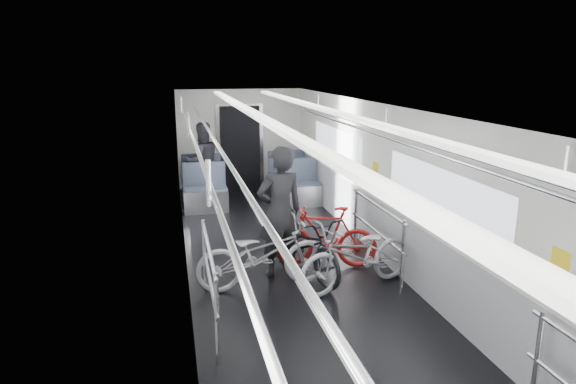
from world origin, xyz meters
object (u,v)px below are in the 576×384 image
bike_left_far (263,254)px  person_seated (202,162)px  bike_right_mid (358,255)px  person_standing (280,212)px  bike_aisle (304,245)px  bike_right_far (325,237)px

bike_left_far → person_seated: (-0.48, 4.89, 0.39)m
bike_right_mid → person_standing: person_standing is taller
bike_left_far → person_standing: (0.32, 0.38, 0.46)m
bike_left_far → bike_aisle: bearing=-69.9°
bike_right_far → person_seated: 4.63m
bike_aisle → person_standing: 0.59m
bike_aisle → person_seated: person_seated is taller
bike_right_far → person_seated: (-1.52, 4.36, 0.40)m
bike_right_far → bike_aisle: 0.47m
bike_right_mid → bike_aisle: 0.84m
bike_right_mid → person_seated: (-1.73, 5.21, 0.40)m
bike_aisle → person_standing: person_standing is taller
bike_right_far → bike_aisle: bike_right_far is taller
bike_aisle → bike_right_mid: bearing=-63.7°
bike_right_mid → person_standing: 1.25m
bike_left_far → bike_aisle: 0.71m
person_standing → person_seated: 4.58m
bike_right_mid → bike_aisle: bearing=-152.3°
bike_right_mid → bike_left_far: bearing=-121.5°
bike_aisle → bike_left_far: bearing=-175.1°
bike_left_far → bike_right_far: bearing=-66.1°
bike_aisle → person_standing: (-0.33, 0.10, 0.48)m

